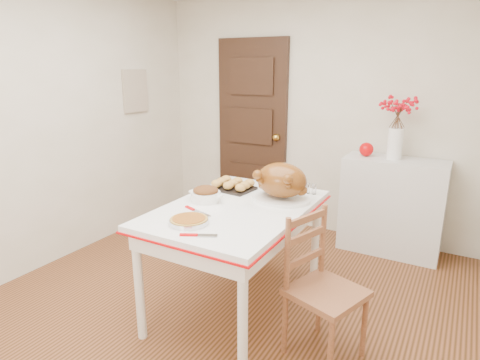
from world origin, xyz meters
The scene contains 18 objects.
floor centered at (0.00, 0.00, 0.00)m, with size 3.50×4.00×0.00m, color #40250D.
wall_back centered at (0.00, 2.00, 1.25)m, with size 3.50×0.00×2.50m, color beige.
wall_left centered at (-1.75, 0.00, 1.25)m, with size 0.00×4.00×2.50m, color beige.
door_back centered at (-0.70, 1.97, 1.03)m, with size 0.85×0.06×2.06m, color black.
photo_board centered at (-1.73, 1.20, 1.50)m, with size 0.03×0.35×0.45m, color #C3B695.
sideboard centered at (0.93, 1.78, 0.46)m, with size 0.92×0.41×0.92m, color silver.
kitchen_table centered at (0.13, 0.17, 0.41)m, with size 0.93×1.36×0.82m, color white, non-canonical shape.
chair_oak centered at (0.85, 0.01, 0.46)m, with size 0.41×0.41×0.92m, color #9A5835, non-canonical shape.
berry_vase centered at (0.90, 1.78, 1.22)m, with size 0.31×0.31×0.60m, color white, non-canonical shape.
apple centered at (0.64, 1.78, 0.99)m, with size 0.13×0.13×0.13m, color #C60407.
turkey_platter centered at (0.35, 0.45, 0.95)m, with size 0.44×0.35×0.28m, color brown, non-canonical shape.
pumpkin_pie centered at (0.03, -0.25, 0.84)m, with size 0.24×0.24×0.05m, color brown.
stuffing_dish centered at (-0.12, 0.17, 0.87)m, with size 0.27×0.21×0.11m, color brown, non-canonical shape.
rolls_tray centered at (-0.09, 0.51, 0.86)m, with size 0.31×0.24×0.08m, color #C28D3B, non-canonical shape.
pie_server centered at (0.19, -0.38, 0.82)m, with size 0.22×0.06×0.01m, color silver, non-canonical shape.
carving_knife centered at (-0.04, -0.06, 0.82)m, with size 0.26×0.06×0.01m, color silver, non-canonical shape.
drinking_glass centered at (0.18, 0.75, 0.87)m, with size 0.06×0.06×0.11m, color white.
shaker_pair centered at (0.48, 0.71, 0.86)m, with size 0.09×0.03×0.08m, color white, non-canonical shape.
Camera 1 is at (1.48, -2.15, 1.77)m, focal length 30.44 mm.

